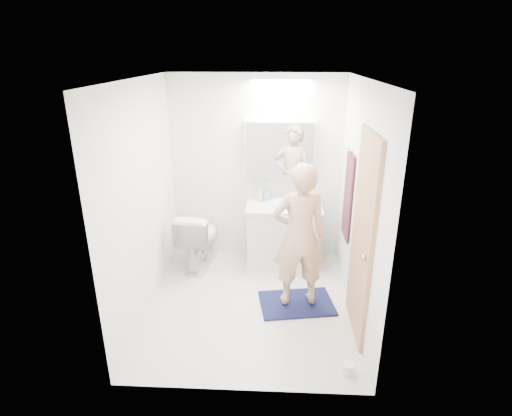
# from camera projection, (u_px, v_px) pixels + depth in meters

# --- Properties ---
(floor) EXTENTS (2.50, 2.50, 0.00)m
(floor) POSITION_uv_depth(u_px,v_px,m) (250.00, 304.00, 4.57)
(floor) COLOR silver
(floor) RESTS_ON ground
(ceiling) EXTENTS (2.50, 2.50, 0.00)m
(ceiling) POSITION_uv_depth(u_px,v_px,m) (249.00, 79.00, 3.71)
(ceiling) COLOR white
(ceiling) RESTS_ON floor
(wall_back) EXTENTS (2.50, 0.00, 2.50)m
(wall_back) POSITION_uv_depth(u_px,v_px,m) (256.00, 170.00, 5.30)
(wall_back) COLOR white
(wall_back) RESTS_ON floor
(wall_front) EXTENTS (2.50, 0.00, 2.50)m
(wall_front) POSITION_uv_depth(u_px,v_px,m) (239.00, 263.00, 2.97)
(wall_front) COLOR white
(wall_front) RESTS_ON floor
(wall_left) EXTENTS (0.00, 2.50, 2.50)m
(wall_left) POSITION_uv_depth(u_px,v_px,m) (143.00, 201.00, 4.19)
(wall_left) COLOR white
(wall_left) RESTS_ON floor
(wall_right) EXTENTS (0.00, 2.50, 2.50)m
(wall_right) POSITION_uv_depth(u_px,v_px,m) (360.00, 205.00, 4.09)
(wall_right) COLOR white
(wall_right) RESTS_ON floor
(vanity_cabinet) EXTENTS (0.90, 0.55, 0.78)m
(vanity_cabinet) POSITION_uv_depth(u_px,v_px,m) (283.00, 236.00, 5.31)
(vanity_cabinet) COLOR silver
(vanity_cabinet) RESTS_ON floor
(countertop) EXTENTS (0.95, 0.58, 0.04)m
(countertop) POSITION_uv_depth(u_px,v_px,m) (284.00, 207.00, 5.16)
(countertop) COLOR silver
(countertop) RESTS_ON vanity_cabinet
(sink_basin) EXTENTS (0.36, 0.36, 0.03)m
(sink_basin) POSITION_uv_depth(u_px,v_px,m) (284.00, 203.00, 5.18)
(sink_basin) COLOR white
(sink_basin) RESTS_ON countertop
(faucet) EXTENTS (0.02, 0.02, 0.16)m
(faucet) POSITION_uv_depth(u_px,v_px,m) (284.00, 193.00, 5.33)
(faucet) COLOR silver
(faucet) RESTS_ON countertop
(medicine_cabinet) EXTENTS (0.88, 0.14, 0.70)m
(medicine_cabinet) POSITION_uv_depth(u_px,v_px,m) (280.00, 148.00, 5.11)
(medicine_cabinet) COLOR white
(medicine_cabinet) RESTS_ON wall_back
(mirror_panel) EXTENTS (0.84, 0.01, 0.66)m
(mirror_panel) POSITION_uv_depth(u_px,v_px,m) (280.00, 150.00, 5.04)
(mirror_panel) COLOR silver
(mirror_panel) RESTS_ON medicine_cabinet
(toilet) EXTENTS (0.53, 0.81, 0.77)m
(toilet) POSITION_uv_depth(u_px,v_px,m) (199.00, 238.00, 5.26)
(toilet) COLOR white
(toilet) RESTS_ON floor
(bath_rug) EXTENTS (0.88, 0.67, 0.02)m
(bath_rug) POSITION_uv_depth(u_px,v_px,m) (296.00, 303.00, 4.56)
(bath_rug) COLOR #121238
(bath_rug) RESTS_ON floor
(person) EXTENTS (0.63, 0.47, 1.58)m
(person) POSITION_uv_depth(u_px,v_px,m) (299.00, 236.00, 4.26)
(person) COLOR tan
(person) RESTS_ON bath_rug
(door) EXTENTS (0.04, 0.80, 2.00)m
(door) POSITION_uv_depth(u_px,v_px,m) (362.00, 238.00, 3.83)
(door) COLOR tan
(door) RESTS_ON wall_right
(door_knob) EXTENTS (0.06, 0.06, 0.06)m
(door_knob) POSITION_uv_depth(u_px,v_px,m) (364.00, 258.00, 3.57)
(door_knob) COLOR gold
(door_knob) RESTS_ON door
(towel) EXTENTS (0.02, 0.42, 1.00)m
(towel) POSITION_uv_depth(u_px,v_px,m) (348.00, 196.00, 4.64)
(towel) COLOR #121B39
(towel) RESTS_ON wall_right
(towel_hook) EXTENTS (0.07, 0.02, 0.02)m
(towel_hook) POSITION_uv_depth(u_px,v_px,m) (350.00, 151.00, 4.45)
(towel_hook) COLOR silver
(towel_hook) RESTS_ON wall_right
(soap_bottle_a) EXTENTS (0.10, 0.10, 0.21)m
(soap_bottle_a) POSITION_uv_depth(u_px,v_px,m) (260.00, 193.00, 5.27)
(soap_bottle_a) COLOR beige
(soap_bottle_a) RESTS_ON countertop
(soap_bottle_b) EXTENTS (0.12, 0.12, 0.19)m
(soap_bottle_b) POSITION_uv_depth(u_px,v_px,m) (265.00, 193.00, 5.30)
(soap_bottle_b) COLOR #62ADD3
(soap_bottle_b) RESTS_ON countertop
(toothbrush_cup) EXTENTS (0.12, 0.12, 0.08)m
(toothbrush_cup) POSITION_uv_depth(u_px,v_px,m) (296.00, 198.00, 5.28)
(toothbrush_cup) COLOR #445CCC
(toothbrush_cup) RESTS_ON countertop
(toilet_paper_roll) EXTENTS (0.11, 0.11, 0.10)m
(toilet_paper_roll) POSITION_uv_depth(u_px,v_px,m) (348.00, 368.00, 3.57)
(toilet_paper_roll) COLOR white
(toilet_paper_roll) RESTS_ON floor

